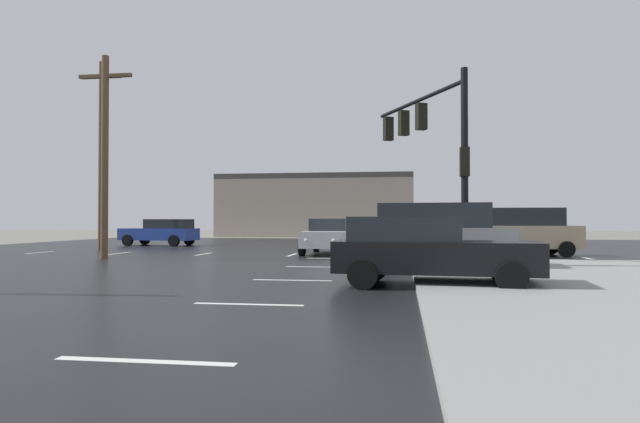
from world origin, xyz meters
TOP-DOWN VIEW (x-y plane):
  - ground_plane at (0.00, 0.00)m, footprint 120.00×120.00m
  - road_asphalt at (0.00, 0.00)m, footprint 44.00×44.00m
  - snow_strip_curbside at (5.00, -4.00)m, footprint 4.00×1.60m
  - lane_markings at (1.20, -1.38)m, footprint 36.15×36.15m
  - traffic_signal_mast at (3.75, -4.17)m, footprint 2.94×5.73m
  - fire_hydrant at (5.25, -9.58)m, footprint 0.48×0.26m
  - strip_building_background at (-5.38, 29.64)m, footprint 18.36×8.00m
  - sedan_white at (5.67, 6.73)m, footprint 4.58×2.12m
  - sedan_black at (3.29, -10.82)m, footprint 4.65×2.35m
  - sedan_blue at (-11.53, 7.76)m, footprint 4.68×2.43m
  - sedan_silver at (-0.50, 1.23)m, footprint 2.20×4.61m
  - suv_grey at (3.72, -5.95)m, footprint 4.95×2.47m
  - suv_tan at (7.65, 0.95)m, footprint 4.93×2.40m
  - utility_pole_mid at (-8.85, -3.36)m, footprint 2.20×0.28m
  - utility_pole_far at (-12.82, 3.22)m, footprint 2.20×0.28m

SIDE VIEW (x-z plane):
  - ground_plane at x=0.00m, z-range 0.00..0.00m
  - road_asphalt at x=0.00m, z-range 0.00..0.02m
  - lane_markings at x=1.20m, z-range 0.02..0.03m
  - snow_strip_curbside at x=5.00m, z-range 0.14..0.20m
  - fire_hydrant at x=5.25m, z-range 0.14..0.93m
  - sedan_white at x=5.67m, z-range 0.06..1.64m
  - sedan_black at x=3.29m, z-range 0.06..1.64m
  - sedan_blue at x=-11.53m, z-range 0.06..1.64m
  - sedan_silver at x=-0.50m, z-range 0.06..1.64m
  - suv_grey at x=3.72m, z-range 0.08..2.11m
  - suv_tan at x=7.65m, z-range 0.08..2.11m
  - strip_building_background at x=-5.38m, z-range 0.00..5.88m
  - utility_pole_mid at x=-8.85m, z-range 0.21..8.23m
  - traffic_signal_mast at x=3.75m, z-range 1.33..7.47m
  - utility_pole_far at x=-12.82m, z-range 0.22..10.06m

